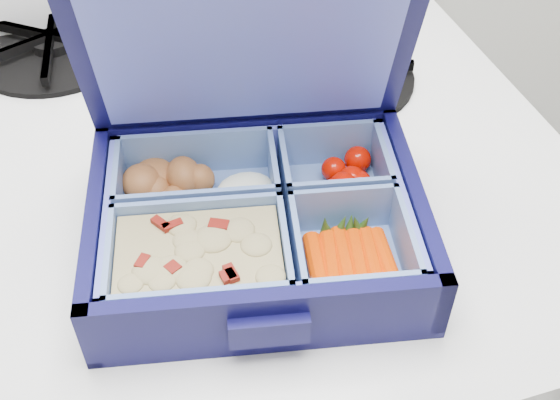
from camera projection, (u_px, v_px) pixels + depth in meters
name	position (u px, v px, depth m)	size (l,w,h in m)	color
bento_box	(257.00, 223.00, 0.52)	(0.24, 0.19, 0.06)	#0A0939
burner_grate	(332.00, 69.00, 0.70)	(0.17, 0.17, 0.02)	black
burner_grate_rear	(52.00, 43.00, 0.74)	(0.17, 0.17, 0.02)	black
fork	(227.00, 152.00, 0.62)	(0.02, 0.16, 0.01)	silver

